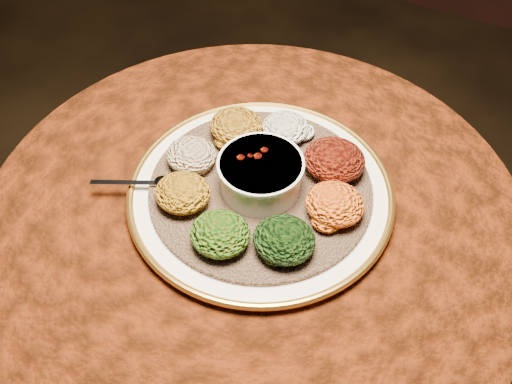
% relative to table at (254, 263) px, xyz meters
% --- Properties ---
extents(table, '(0.96, 0.96, 0.73)m').
position_rel_table_xyz_m(table, '(0.00, 0.00, 0.00)').
color(table, black).
rests_on(table, ground).
extents(platter, '(0.49, 0.49, 0.02)m').
position_rel_table_xyz_m(platter, '(0.00, 0.03, 0.19)').
color(platter, white).
rests_on(platter, table).
extents(injera, '(0.50, 0.50, 0.01)m').
position_rel_table_xyz_m(injera, '(0.00, 0.03, 0.20)').
color(injera, '#875F43').
rests_on(injera, platter).
extents(stew_bowl, '(0.15, 0.15, 0.06)m').
position_rel_table_xyz_m(stew_bowl, '(0.00, 0.03, 0.24)').
color(stew_bowl, silver).
rests_on(stew_bowl, injera).
extents(spoon, '(0.14, 0.08, 0.01)m').
position_rel_table_xyz_m(spoon, '(-0.16, -0.05, 0.21)').
color(spoon, silver).
rests_on(spoon, injera).
extents(portion_ayib, '(0.09, 0.08, 0.04)m').
position_rel_table_xyz_m(portion_ayib, '(-0.01, 0.16, 0.23)').
color(portion_ayib, white).
rests_on(portion_ayib, injera).
extents(portion_kitfo, '(0.11, 0.10, 0.05)m').
position_rel_table_xyz_m(portion_kitfo, '(0.10, 0.12, 0.23)').
color(portion_kitfo, black).
rests_on(portion_kitfo, injera).
extents(portion_tikil, '(0.10, 0.09, 0.05)m').
position_rel_table_xyz_m(portion_tikil, '(0.14, 0.03, 0.23)').
color(portion_tikil, '#B2750E').
rests_on(portion_tikil, injera).
extents(portion_gomen, '(0.10, 0.09, 0.05)m').
position_rel_table_xyz_m(portion_gomen, '(0.09, -0.07, 0.23)').
color(portion_gomen, black).
rests_on(portion_gomen, injera).
extents(portion_mixveg, '(0.10, 0.09, 0.05)m').
position_rel_table_xyz_m(portion_mixveg, '(-0.00, -0.11, 0.23)').
color(portion_mixveg, '#AC390B').
rests_on(portion_mixveg, injera).
extents(portion_kik, '(0.09, 0.09, 0.05)m').
position_rel_table_xyz_m(portion_kik, '(-0.10, -0.06, 0.23)').
color(portion_kik, '#B2630F').
rests_on(portion_kik, injera).
extents(portion_timatim, '(0.09, 0.09, 0.04)m').
position_rel_table_xyz_m(portion_timatim, '(-0.13, 0.02, 0.23)').
color(portion_timatim, maroon).
rests_on(portion_timatim, injera).
extents(portion_shiro, '(0.10, 0.10, 0.05)m').
position_rel_table_xyz_m(portion_shiro, '(-0.10, 0.12, 0.23)').
color(portion_shiro, '#A17413').
rests_on(portion_shiro, injera).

